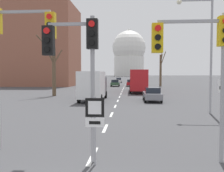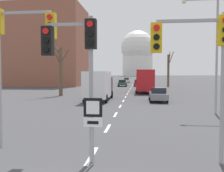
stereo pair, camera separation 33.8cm
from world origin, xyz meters
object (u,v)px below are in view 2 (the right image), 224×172
(traffic_signal_centre_tall, at_px, (76,53))
(traffic_signal_near_left, at_px, (16,41))
(sedan_near_right, at_px, (138,83))
(sedan_far_right, at_px, (122,83))
(street_lamp_right, at_px, (210,43))
(delivery_truck, at_px, (99,85))
(route_sign_post, at_px, (93,119))
(city_bus, at_px, (145,79))
(traffic_signal_near_right, at_px, (199,49))
(sedan_far_left, at_px, (139,82))
(sedan_distant_centre, at_px, (127,80))
(sedan_near_left, at_px, (145,84))
(sedan_mid_centre, at_px, (158,94))

(traffic_signal_centre_tall, bearing_deg, traffic_signal_near_left, 156.13)
(sedan_near_right, height_order, sedan_far_right, sedan_near_right)
(street_lamp_right, distance_m, delivery_truck, 12.84)
(traffic_signal_near_left, distance_m, sedan_near_right, 48.19)
(route_sign_post, bearing_deg, traffic_signal_centre_tall, 155.41)
(traffic_signal_centre_tall, xyz_separation_m, delivery_truck, (-2.25, 18.58, -1.91))
(city_bus, bearing_deg, sedan_far_right, 105.27)
(traffic_signal_near_left, relative_size, delivery_truck, 0.76)
(traffic_signal_near_right, xyz_separation_m, route_sign_post, (-3.38, -0.56, -2.22))
(traffic_signal_near_right, xyz_separation_m, sedan_far_left, (-1.84, 54.41, -2.93))
(street_lamp_right, bearing_deg, sedan_far_right, 102.94)
(traffic_signal_near_right, bearing_deg, traffic_signal_centre_tall, -176.03)
(traffic_signal_centre_tall, height_order, traffic_signal_near_left, traffic_signal_near_left)
(street_lamp_right, bearing_deg, city_bus, 101.03)
(street_lamp_right, xyz_separation_m, sedan_distant_centre, (-8.95, 61.10, -4.32))
(route_sign_post, distance_m, sedan_near_left, 42.83)
(street_lamp_right, height_order, sedan_near_left, street_lamp_right)
(traffic_signal_near_left, xyz_separation_m, sedan_mid_centre, (6.71, 17.29, -3.43))
(traffic_signal_centre_tall, distance_m, sedan_mid_centre, 19.11)
(traffic_signal_near_right, relative_size, sedan_mid_centre, 1.06)
(traffic_signal_near_right, relative_size, sedan_far_left, 1.15)
(delivery_truck, bearing_deg, traffic_signal_near_right, -71.14)
(traffic_signal_near_left, xyz_separation_m, sedan_far_left, (4.80, 53.52, -3.42))
(traffic_signal_near_left, distance_m, city_bus, 30.97)
(sedan_distant_centre, height_order, city_bus, city_bus)
(traffic_signal_near_right, distance_m, sedan_far_left, 54.52)
(sedan_mid_centre, bearing_deg, route_sign_post, -100.42)
(sedan_distant_centre, xyz_separation_m, delivery_truck, (-0.39, -52.98, 0.90))
(sedan_near_left, bearing_deg, route_sign_post, -93.61)
(sedan_far_right, bearing_deg, sedan_mid_centre, -79.21)
(street_lamp_right, relative_size, sedan_distant_centre, 1.92)
(city_bus, bearing_deg, traffic_signal_near_right, -88.12)
(street_lamp_right, bearing_deg, delivery_truck, 139.00)
(traffic_signal_near_left, distance_m, sedan_distant_centre, 70.48)
(sedan_near_left, relative_size, sedan_far_left, 0.97)
(traffic_signal_centre_tall, relative_size, sedan_mid_centre, 1.04)
(traffic_signal_near_right, height_order, sedan_near_left, traffic_signal_near_right)
(route_sign_post, relative_size, sedan_far_right, 0.49)
(traffic_signal_near_left, relative_size, city_bus, 0.51)
(traffic_signal_centre_tall, bearing_deg, traffic_signal_near_right, 3.97)
(traffic_signal_near_right, height_order, sedan_mid_centre, traffic_signal_near_right)
(sedan_mid_centre, relative_size, sedan_far_right, 1.03)
(sedan_distant_centre, relative_size, city_bus, 0.40)
(sedan_far_right, bearing_deg, traffic_signal_centre_tall, -88.04)
(sedan_far_left, bearing_deg, sedan_near_right, -93.88)
(traffic_signal_near_left, distance_m, sedan_mid_centre, 18.86)
(traffic_signal_near_right, xyz_separation_m, sedan_near_right, (-2.22, 48.75, -2.92))
(traffic_signal_centre_tall, height_order, sedan_far_left, traffic_signal_centre_tall)
(sedan_near_left, relative_size, sedan_near_right, 1.06)
(traffic_signal_centre_tall, distance_m, sedan_distant_centre, 71.64)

